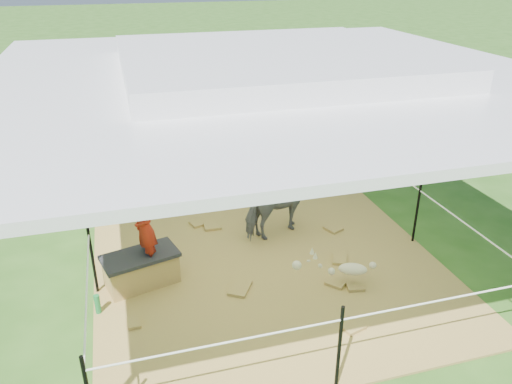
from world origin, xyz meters
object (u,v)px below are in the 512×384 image
object	(u,v)px
woman	(144,220)
distant_person	(266,88)
straw_bale	(142,271)
foal	(353,267)
picnic_table_near	(241,91)
green_bottle	(98,304)
picnic_table_far	(347,74)
pony	(282,206)
trash_barrel	(330,104)

from	to	relation	value
woman	distant_person	bearing A→B (deg)	137.61
straw_bale	woman	size ratio (longest dim) A/B	0.83
foal	picnic_table_near	distance (m)	9.30
woman	green_bottle	world-z (taller)	woman
straw_bale	picnic_table_far	world-z (taller)	picnic_table_far
picnic_table_far	distant_person	bearing A→B (deg)	-118.15
picnic_table_near	straw_bale	bearing A→B (deg)	-137.32
distant_person	pony	bearing A→B (deg)	85.18
green_bottle	woman	bearing A→B (deg)	34.70
trash_barrel	picnic_table_far	bearing A→B (deg)	58.67
foal	trash_barrel	world-z (taller)	trash_barrel
picnic_table_near	foal	bearing A→B (deg)	-120.60
green_bottle	distant_person	world-z (taller)	distant_person
woman	trash_barrel	bearing A→B (deg)	124.23
straw_bale	foal	world-z (taller)	foal
green_bottle	picnic_table_near	distance (m)	9.82
straw_bale	trash_barrel	bearing A→B (deg)	48.69
straw_bale	woman	distance (m)	0.73
trash_barrel	picnic_table_near	xyz separation A→B (m)	(-1.65, 2.65, -0.16)
green_bottle	picnic_table_far	distance (m)	12.54
trash_barrel	distant_person	bearing A→B (deg)	129.68
woman	green_bottle	size ratio (longest dim) A/B	4.32
foal	distant_person	size ratio (longest dim) A/B	0.74
trash_barrel	picnic_table_far	size ratio (longest dim) A/B	0.49
green_bottle	pony	distance (m)	2.93
straw_bale	green_bottle	size ratio (longest dim) A/B	3.60
trash_barrel	picnic_table_far	distance (m)	4.10
straw_bale	pony	world-z (taller)	pony
picnic_table_near	picnic_table_far	xyz separation A→B (m)	(3.79, 0.85, 0.09)
pony	trash_barrel	bearing A→B (deg)	-52.42
pony	foal	world-z (taller)	pony
woman	distant_person	world-z (taller)	woman
picnic_table_far	distant_person	size ratio (longest dim) A/B	1.53
straw_bale	foal	bearing A→B (deg)	-16.43
foal	trash_barrel	size ratio (longest dim) A/B	0.99
woman	distant_person	distance (m)	8.27
straw_bale	green_bottle	bearing A→B (deg)	-140.71
picnic_table_near	trash_barrel	bearing A→B (deg)	-83.10
foal	woman	bearing A→B (deg)	-174.02
green_bottle	pony	xyz separation A→B (m)	(2.67, 1.16, 0.37)
pony	foal	size ratio (longest dim) A/B	1.22
picnic_table_near	woman	bearing A→B (deg)	-136.74
woman	picnic_table_far	bearing A→B (deg)	127.50
woman	pony	bearing A→B (deg)	94.26
straw_bale	picnic_table_near	world-z (taller)	picnic_table_near
woman	foal	distance (m)	2.68
straw_bale	trash_barrel	size ratio (longest dim) A/B	0.91
distant_person	picnic_table_near	bearing A→B (deg)	-60.06
woman	distant_person	xyz separation A→B (m)	(3.80, 7.34, -0.31)
foal	distant_person	distance (m)	8.21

